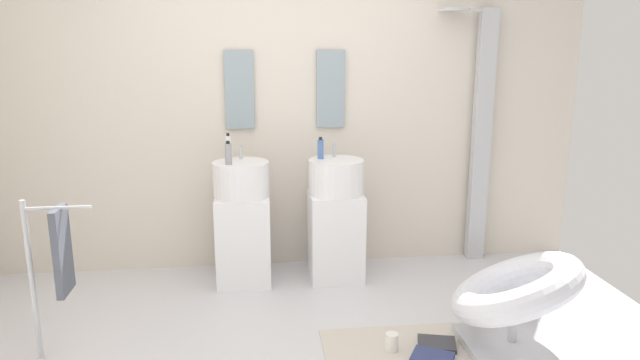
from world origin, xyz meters
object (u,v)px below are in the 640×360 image
Objects in this scene: towel_rack at (57,255)px; lounge_chair at (516,296)px; pedestal_sink_left at (243,222)px; coffee_mug at (392,342)px; soap_bottle_blue at (321,149)px; soap_bottle_white at (228,147)px; soap_bottle_grey at (228,154)px; magazine_charcoal at (437,344)px; shower_column at (480,132)px; magazine_navy at (432,358)px; pedestal_sink_right at (336,219)px.

lounge_chair is at bearing -5.25° from towel_rack.
pedestal_sink_left is 9.75× the size of coffee_mug.
soap_bottle_blue reaches higher than lounge_chair.
coffee_mug is at bearing -52.20° from soap_bottle_white.
soap_bottle_grey is at bearing 44.34° from towel_rack.
lounge_chair is 2.24m from soap_bottle_white.
coffee_mug is 0.62× the size of soap_bottle_grey.
soap_bottle_white is at bearing 150.20° from magazine_charcoal.
lounge_chair is 5.41× the size of soap_bottle_white.
magazine_charcoal is at bearing -64.80° from soap_bottle_blue.
soap_bottle_grey is at bearing 145.64° from lounge_chair.
magazine_charcoal is at bearing -4.13° from towel_rack.
magazine_navy is at bearing -118.16° from shower_column.
soap_bottle_blue is at bearing 139.05° from magazine_navy.
shower_column is at bearing 53.81° from coffee_mug.
soap_bottle_grey reaches higher than pedestal_sink_left.
towel_rack is at bearing 174.82° from coffee_mug.
pedestal_sink_right is 1.39m from shower_column.
soap_bottle_grey is (-1.67, 1.14, 0.66)m from lounge_chair.
pedestal_sink_right is at bearing 5.72° from soap_bottle_grey.
magazine_charcoal is 2.11× the size of coffee_mug.
soap_bottle_white reaches higher than towel_rack.
lounge_chair is 0.55m from magazine_charcoal.
shower_column is 12.53× the size of soap_bottle_blue.
soap_bottle_grey is (-0.08, -0.08, 0.54)m from pedestal_sink_left.
pedestal_sink_left is 1.42m from towel_rack.
shower_column is 1.89× the size of lounge_chair.
soap_bottle_white is at bearing 176.90° from soap_bottle_blue.
pedestal_sink_right is at bearing -167.25° from shower_column.
soap_bottle_blue is (0.69, -0.04, -0.02)m from soap_bottle_white.
magazine_charcoal is (0.45, -1.14, -0.45)m from pedestal_sink_right.
magazine_navy is (2.09, -0.31, -0.60)m from towel_rack.
magazine_charcoal is 2.02m from soap_bottle_white.
shower_column is 9.00× the size of magazine_navy.
towel_rack is 5.58× the size of soap_bottle_grey.
coffee_mug reaches higher than magazine_charcoal.
soap_bottle_blue is (-0.49, 1.35, 0.98)m from magazine_navy.
pedestal_sink_right is 0.96× the size of lounge_chair.
pedestal_sink_left is 0.96× the size of lounge_chair.
lounge_chair is at bearing -5.42° from coffee_mug.
soap_bottle_white is at bearing 141.94° from lounge_chair.
soap_bottle_grey reaches higher than towel_rack.
pedestal_sink_left is 0.80m from soap_bottle_blue.
towel_rack is at bearing -130.54° from soap_bottle_white.
magazine_charcoal is at bearing -40.52° from soap_bottle_grey.
magazine_charcoal is 0.98× the size of magazine_navy.
towel_rack is 1.95m from soap_bottle_blue.
soap_bottle_blue reaches higher than towel_rack.
pedestal_sink_left is at bearing 150.26° from magazine_charcoal.
pedestal_sink_right is at bearing 0.00° from pedestal_sink_left.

